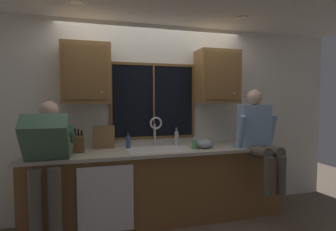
# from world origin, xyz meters

# --- Properties ---
(back_wall) EXTENTS (5.58, 0.12, 2.55)m
(back_wall) POSITION_xyz_m (0.00, 0.06, 1.27)
(back_wall) COLOR silver
(back_wall) RESTS_ON floor
(ceiling_downlight_left) EXTENTS (0.14, 0.14, 0.01)m
(ceiling_downlight_left) POSITION_xyz_m (-0.95, -0.60, 2.54)
(ceiling_downlight_left) COLOR #FFEAB2
(ceiling_downlight_right) EXTENTS (0.14, 0.14, 0.01)m
(ceiling_downlight_right) POSITION_xyz_m (0.95, -0.60, 2.54)
(ceiling_downlight_right) COLOR #FFEAB2
(window_glass) EXTENTS (1.10, 0.02, 0.95)m
(window_glass) POSITION_xyz_m (-0.01, -0.01, 1.52)
(window_glass) COLOR black
(window_frame_top) EXTENTS (1.17, 0.02, 0.04)m
(window_frame_top) POSITION_xyz_m (-0.01, -0.02, 2.02)
(window_frame_top) COLOR brown
(window_frame_bottom) EXTENTS (1.17, 0.02, 0.04)m
(window_frame_bottom) POSITION_xyz_m (-0.01, -0.02, 1.03)
(window_frame_bottom) COLOR brown
(window_frame_left) EXTENTS (0.03, 0.02, 0.95)m
(window_frame_left) POSITION_xyz_m (-0.58, -0.02, 1.52)
(window_frame_left) COLOR brown
(window_frame_right) EXTENTS (0.03, 0.02, 0.95)m
(window_frame_right) POSITION_xyz_m (0.55, -0.02, 1.52)
(window_frame_right) COLOR brown
(window_mullion_center) EXTENTS (0.02, 0.02, 0.95)m
(window_mullion_center) POSITION_xyz_m (-0.01, -0.02, 1.52)
(window_mullion_center) COLOR brown
(lower_cabinet_run) EXTENTS (3.18, 0.58, 0.88)m
(lower_cabinet_run) POSITION_xyz_m (0.00, -0.29, 0.44)
(lower_cabinet_run) COLOR brown
(lower_cabinet_run) RESTS_ON floor
(countertop) EXTENTS (3.24, 0.62, 0.04)m
(countertop) POSITION_xyz_m (0.00, -0.31, 0.90)
(countertop) COLOR beige
(countertop) RESTS_ON lower_cabinet_run
(dishwasher_front) EXTENTS (0.60, 0.02, 0.74)m
(dishwasher_front) POSITION_xyz_m (-0.69, -0.61, 0.46)
(dishwasher_front) COLOR white
(upper_cabinet_left) EXTENTS (0.57, 0.36, 0.72)m
(upper_cabinet_left) POSITION_xyz_m (-0.88, -0.17, 1.86)
(upper_cabinet_left) COLOR olive
(upper_cabinet_right) EXTENTS (0.57, 0.36, 0.72)m
(upper_cabinet_right) POSITION_xyz_m (0.85, -0.17, 1.86)
(upper_cabinet_right) COLOR olive
(sink) EXTENTS (0.80, 0.46, 0.21)m
(sink) POSITION_xyz_m (-0.01, -0.30, 0.82)
(sink) COLOR silver
(sink) RESTS_ON lower_cabinet_run
(faucet) EXTENTS (0.18, 0.09, 0.40)m
(faucet) POSITION_xyz_m (-0.01, -0.12, 1.17)
(faucet) COLOR silver
(faucet) RESTS_ON countertop
(person_standing) EXTENTS (0.53, 0.70, 1.53)m
(person_standing) POSITION_xyz_m (-1.27, -0.60, 0.95)
(person_standing) COLOR #595147
(person_standing) RESTS_ON floor
(person_sitting_on_counter) EXTENTS (0.54, 0.61, 1.26)m
(person_sitting_on_counter) POSITION_xyz_m (1.24, -0.57, 1.10)
(person_sitting_on_counter) COLOR #595147
(person_sitting_on_counter) RESTS_ON countertop
(knife_block) EXTENTS (0.12, 0.18, 0.32)m
(knife_block) POSITION_xyz_m (-0.98, -0.25, 1.03)
(knife_block) COLOR brown
(knife_block) RESTS_ON countertop
(cutting_board) EXTENTS (0.26, 0.08, 0.30)m
(cutting_board) POSITION_xyz_m (-0.68, -0.08, 1.07)
(cutting_board) COLOR #997047
(cutting_board) RESTS_ON countertop
(mixing_bowl) EXTENTS (0.24, 0.24, 0.12)m
(mixing_bowl) POSITION_xyz_m (0.58, -0.36, 0.97)
(mixing_bowl) COLOR #8C99A8
(mixing_bowl) RESTS_ON countertop
(soap_dispenser) EXTENTS (0.06, 0.07, 0.16)m
(soap_dispenser) POSITION_xyz_m (0.42, -0.40, 0.98)
(soap_dispenser) COLOR #59A566
(soap_dispenser) RESTS_ON countertop
(bottle_green_glass) EXTENTS (0.06, 0.06, 0.25)m
(bottle_green_glass) POSITION_xyz_m (0.28, -0.10, 1.02)
(bottle_green_glass) COLOR #B7B7BC
(bottle_green_glass) RESTS_ON countertop
(bottle_tall_clear) EXTENTS (0.06, 0.06, 0.21)m
(bottle_tall_clear) POSITION_xyz_m (-0.38, -0.11, 1.00)
(bottle_tall_clear) COLOR #334C8C
(bottle_tall_clear) RESTS_ON countertop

